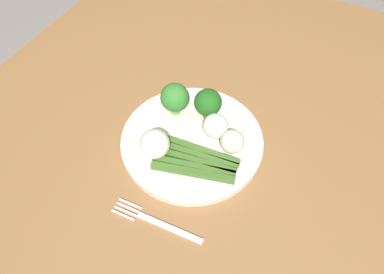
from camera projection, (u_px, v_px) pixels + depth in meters
The scene contains 9 objects.
dining_table at pixel (194, 187), 0.78m from camera, with size 1.32×1.05×0.77m.
plate at pixel (192, 141), 0.72m from camera, with size 0.28×0.28×0.01m, color silver.
asparagus_bundle at pixel (196, 161), 0.67m from camera, with size 0.09×0.16×0.01m.
broccoli_front at pixel (175, 98), 0.72m from camera, with size 0.06×0.06×0.07m.
broccoli_front_left at pixel (208, 103), 0.72m from camera, with size 0.05×0.05×0.07m.
cauliflower_mid at pixel (215, 126), 0.70m from camera, with size 0.05×0.05×0.05m, color white.
cauliflower_back at pixel (155, 144), 0.67m from camera, with size 0.06×0.06×0.06m, color white.
cauliflower_left at pixel (232, 142), 0.68m from camera, with size 0.05×0.05×0.05m, color beige.
fork at pixel (156, 222), 0.62m from camera, with size 0.03×0.17×0.00m.
Camera 1 is at (-0.35, -0.17, 1.36)m, focal length 34.56 mm.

